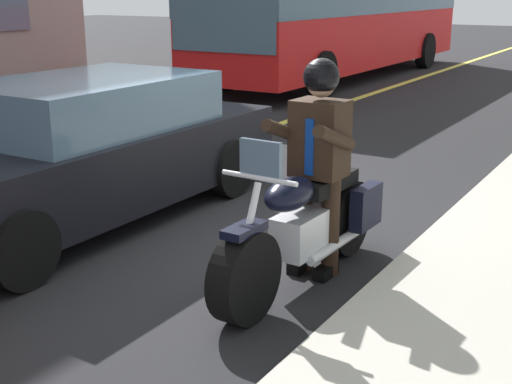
# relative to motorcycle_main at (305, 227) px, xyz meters

# --- Properties ---
(ground_plane) EXTENTS (80.00, 80.00, 0.00)m
(ground_plane) POSITION_rel_motorcycle_main_xyz_m (-0.77, -1.41, -0.45)
(ground_plane) COLOR black
(lane_center_stripe) EXTENTS (60.00, 0.16, 0.01)m
(lane_center_stripe) POSITION_rel_motorcycle_main_xyz_m (-0.77, -3.41, -0.45)
(lane_center_stripe) COLOR #E5DB4C
(lane_center_stripe) RESTS_ON ground_plane
(motorcycle_main) EXTENTS (2.21, 0.63, 1.26)m
(motorcycle_main) POSITION_rel_motorcycle_main_xyz_m (0.00, 0.00, 0.00)
(motorcycle_main) COLOR black
(motorcycle_main) RESTS_ON ground_plane
(rider_main) EXTENTS (0.63, 0.56, 1.74)m
(rider_main) POSITION_rel_motorcycle_main_xyz_m (-0.19, 0.00, 0.58)
(rider_main) COLOR black
(rider_main) RESTS_ON ground_plane
(bus_near) EXTENTS (11.05, 2.70, 3.30)m
(bus_near) POSITION_rel_motorcycle_main_xyz_m (-12.12, -5.28, 1.42)
(bus_near) COLOR red
(bus_near) RESTS_ON ground_plane
(car_silver) EXTENTS (4.60, 1.92, 1.40)m
(car_silver) POSITION_rel_motorcycle_main_xyz_m (-0.23, -2.65, 0.24)
(car_silver) COLOR black
(car_silver) RESTS_ON ground_plane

